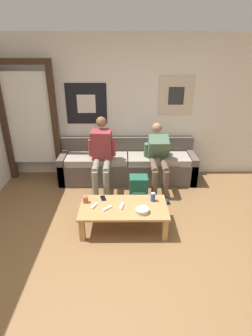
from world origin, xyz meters
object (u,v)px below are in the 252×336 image
object	(u,v)px
ceramic_bowl	(142,210)
game_controller_near_right	(107,208)
pillar_candle	(85,200)
cell_phone	(103,198)
coffee_table	(124,210)
drink_can_blue	(153,197)
person_seated_teen	(158,155)
game_controller_far_center	(94,206)
backpack	(139,189)
person_seated_adult	(102,153)
game_controller_near_left	(122,206)
couch	(128,166)

from	to	relation	value
ceramic_bowl	game_controller_near_right	bearing A→B (deg)	170.59
pillar_candle	cell_phone	bearing A→B (deg)	23.41
coffee_table	pillar_candle	world-z (taller)	pillar_candle
pillar_candle	drink_can_blue	xyz separation A→B (m)	(0.93, 0.03, 0.02)
person_seated_teen	cell_phone	world-z (taller)	person_seated_teen
coffee_table	ceramic_bowl	bearing A→B (deg)	-29.77
game_controller_far_center	coffee_table	bearing A→B (deg)	0.11
backpack	person_seated_teen	bearing A→B (deg)	53.28
coffee_table	ceramic_bowl	xyz separation A→B (m)	(0.24, -0.14, 0.09)
pillar_candle	coffee_table	bearing A→B (deg)	-11.45
person_seated_adult	ceramic_bowl	distance (m)	1.44
coffee_table	ceramic_bowl	world-z (taller)	ceramic_bowl
coffee_table	cell_phone	distance (m)	0.36
pillar_candle	drink_can_blue	distance (m)	0.93
game_controller_far_center	backpack	bearing A→B (deg)	48.44
coffee_table	backpack	distance (m)	0.76
backpack	person_seated_adult	bearing A→B (deg)	145.84
cell_phone	game_controller_near_right	bearing A→B (deg)	-75.15
drink_can_blue	pillar_candle	bearing A→B (deg)	-177.89
ceramic_bowl	pillar_candle	distance (m)	0.80
game_controller_near_left	cell_phone	size ratio (longest dim) A/B	0.99
couch	game_controller_near_left	size ratio (longest dim) A/B	16.85
person_seated_adult	person_seated_teen	world-z (taller)	person_seated_adult
coffee_table	ceramic_bowl	size ratio (longest dim) A/B	6.36
game_controller_near_left	game_controller_near_right	bearing A→B (deg)	-166.26
ceramic_bowl	cell_phone	size ratio (longest dim) A/B	1.25
game_controller_near_left	game_controller_near_right	world-z (taller)	same
person_seated_teen	game_controller_near_right	world-z (taller)	person_seated_teen
game_controller_near_left	game_controller_far_center	size ratio (longest dim) A/B	1.02
game_controller_near_right	pillar_candle	bearing A→B (deg)	151.28
ceramic_bowl	game_controller_near_left	size ratio (longest dim) A/B	1.26
backpack	game_controller_near_right	size ratio (longest dim) A/B	3.36
pillar_candle	cell_phone	size ratio (longest dim) A/B	0.69
backpack	coffee_table	bearing A→B (deg)	-108.47
coffee_table	game_controller_far_center	world-z (taller)	game_controller_far_center
couch	person_seated_teen	distance (m)	0.69
coffee_table	game_controller_far_center	xyz separation A→B (m)	(-0.40, -0.00, 0.07)
backpack	ceramic_bowl	bearing A→B (deg)	-89.98
game_controller_far_center	person_seated_adult	bearing A→B (deg)	88.74
ceramic_bowl	pillar_candle	world-z (taller)	pillar_candle
couch	drink_can_blue	distance (m)	1.41
pillar_candle	game_controller_far_center	bearing A→B (deg)	-40.08
game_controller_near_right	cell_phone	world-z (taller)	game_controller_near_right
coffee_table	game_controller_far_center	distance (m)	0.40
game_controller_near_left	game_controller_near_right	distance (m)	0.20
person_seated_adult	backpack	size ratio (longest dim) A/B	2.92
coffee_table	person_seated_teen	size ratio (longest dim) A/B	1.08
pillar_candle	drink_can_blue	world-z (taller)	drink_can_blue
backpack	cell_phone	xyz separation A→B (m)	(-0.53, -0.51, 0.15)
coffee_table	person_seated_teen	world-z (taller)	person_seated_teen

